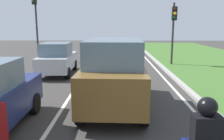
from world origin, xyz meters
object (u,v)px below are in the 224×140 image
(car_suv_ahead, at_px, (114,73))
(traffic_light_near_right, at_px, (174,23))
(rider_person, at_px, (205,134))
(traffic_light_overhead_left, at_px, (35,13))
(car_hatchback_far, at_px, (57,59))

(car_suv_ahead, height_order, traffic_light_near_right, traffic_light_near_right)
(car_suv_ahead, height_order, rider_person, car_suv_ahead)
(traffic_light_overhead_left, bearing_deg, rider_person, -63.34)
(car_hatchback_far, bearing_deg, rider_person, -66.59)
(car_suv_ahead, relative_size, rider_person, 3.92)
(car_hatchback_far, xyz_separation_m, traffic_light_overhead_left, (-2.80, 5.03, 2.72))
(car_suv_ahead, height_order, traffic_light_overhead_left, traffic_light_overhead_left)
(rider_person, height_order, traffic_light_near_right, traffic_light_near_right)
(car_suv_ahead, bearing_deg, car_hatchback_far, 123.60)
(car_suv_ahead, relative_size, car_hatchback_far, 1.22)
(car_suv_ahead, xyz_separation_m, car_hatchback_far, (-3.22, 5.24, -0.28))
(traffic_light_near_right, bearing_deg, rider_person, -101.46)
(car_suv_ahead, relative_size, traffic_light_near_right, 1.08)
(rider_person, relative_size, traffic_light_near_right, 0.28)
(car_suv_ahead, distance_m, traffic_light_overhead_left, 12.15)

